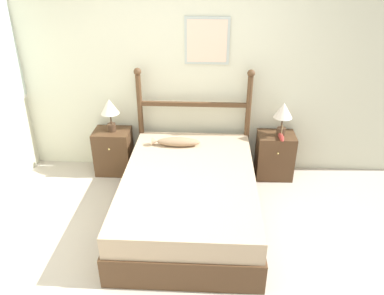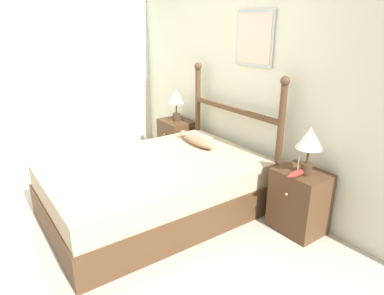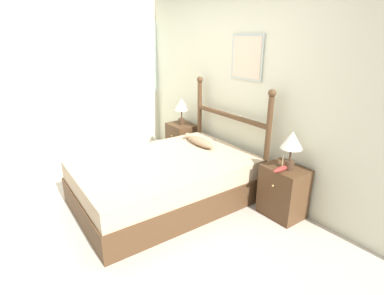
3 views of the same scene
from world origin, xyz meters
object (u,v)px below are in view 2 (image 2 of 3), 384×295
Objects in this scene: nightstand_left at (177,141)px; fish_pillow at (198,141)px; nightstand_right at (299,201)px; model_boat at (297,173)px; bed at (155,188)px; table_lamp_right at (310,141)px; table_lamp_left at (176,98)px.

nightstand_left is 1.02× the size of fish_pillow.
model_boat is at bearing -75.67° from nightstand_right.
bed is at bearing -74.27° from fish_pillow.
model_boat is (1.06, 0.80, 0.35)m from bed.
bed is 1.37m from nightstand_right.
bed is 1.53m from table_lamp_right.
nightstand_right is 1.39× the size of table_lamp_right.
table_lamp_left reaches higher than fish_pillow.
nightstand_right is (1.03, 0.91, 0.03)m from bed.
nightstand_left is at bearing 179.65° from table_lamp_right.
bed is 1.50m from table_lamp_left.
table_lamp_left is at bearing 162.80° from fish_pillow.
nightstand_right is at bearing 161.99° from table_lamp_right.
bed is at bearing -143.11° from model_boat.
fish_pillow is (0.85, -0.26, 0.29)m from nightstand_left.
bed is at bearing -41.40° from nightstand_left.
nightstand_left is 2.12m from model_boat.
nightstand_left is at bearing 162.98° from fish_pillow.
table_lamp_left and table_lamp_right have the same top height.
table_lamp_left is at bearing -180.00° from nightstand_right.
table_lamp_right is 1.66× the size of model_boat.
bed is at bearing -41.66° from table_lamp_left.
bed is 1.37m from nightstand_left.
fish_pillow is (-0.18, 0.65, 0.32)m from bed.
model_boat is (2.08, -0.11, -0.27)m from table_lamp_left.
bed is 3.56× the size of nightstand_right.
fish_pillow reaches higher than bed.
table_lamp_left is 0.93m from fish_pillow.
table_lamp_right is at bearing -0.35° from table_lamp_left.
table_lamp_right is 0.29m from model_boat.
nightstand_right is 2.31× the size of model_boat.
model_boat is (0.03, -0.11, 0.32)m from nightstand_right.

